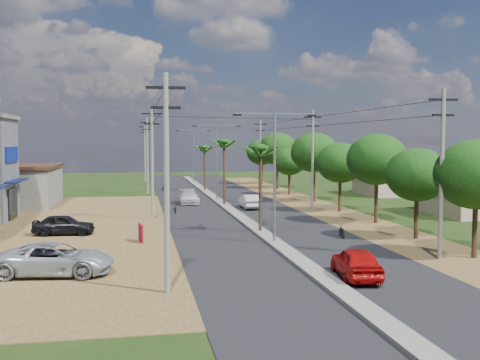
% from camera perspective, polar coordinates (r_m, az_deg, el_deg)
% --- Properties ---
extents(ground, '(160.00, 160.00, 0.00)m').
position_cam_1_polar(ground, '(34.45, 3.51, -6.49)').
color(ground, black).
rests_on(ground, ground).
extents(road, '(12.00, 110.00, 0.04)m').
position_cam_1_polar(road, '(48.96, -0.71, -3.33)').
color(road, black).
rests_on(road, ground).
extents(median, '(1.00, 90.00, 0.18)m').
position_cam_1_polar(median, '(51.89, -1.27, -2.84)').
color(median, '#605E56').
rests_on(median, ground).
extents(dirt_lot_west, '(18.00, 46.00, 0.04)m').
position_cam_1_polar(dirt_lot_west, '(41.91, -19.73, -4.81)').
color(dirt_lot_west, '#533D1C').
rests_on(dirt_lot_west, ground).
extents(dirt_shoulder_east, '(5.00, 90.00, 0.03)m').
position_cam_1_polar(dirt_shoulder_east, '(51.07, 8.74, -3.08)').
color(dirt_shoulder_east, '#533D1C').
rests_on(dirt_shoulder_east, ground).
extents(low_shed, '(10.40, 10.40, 3.95)m').
position_cam_1_polar(low_shed, '(58.47, -23.05, -0.54)').
color(low_shed, '#605E56').
rests_on(low_shed, ground).
extents(house_east_near, '(7.60, 7.50, 4.60)m').
position_cam_1_polar(house_east_near, '(51.44, 22.84, -0.63)').
color(house_east_near, gray).
rests_on(house_east_near, ground).
extents(house_east_far, '(7.60, 7.50, 4.60)m').
position_cam_1_polar(house_east_far, '(67.61, 15.18, 0.58)').
color(house_east_far, gray).
rests_on(house_east_far, ground).
extents(tree_east_a, '(4.40, 4.40, 6.37)m').
position_cam_1_polar(tree_east_a, '(32.20, 22.88, 0.52)').
color(tree_east_a, black).
rests_on(tree_east_a, ground).
extents(tree_east_b, '(4.00, 4.00, 5.83)m').
position_cam_1_polar(tree_east_b, '(37.28, 17.55, 0.50)').
color(tree_east_b, black).
rests_on(tree_east_b, ground).
extents(tree_east_c, '(4.60, 4.60, 6.83)m').
position_cam_1_polar(tree_east_c, '(43.71, 13.74, 2.05)').
color(tree_east_c, black).
rests_on(tree_east_c, ground).
extents(tree_east_d, '(4.20, 4.20, 6.13)m').
position_cam_1_polar(tree_east_d, '(50.09, 10.14, 1.73)').
color(tree_east_d, black).
rests_on(tree_east_d, ground).
extents(tree_east_e, '(4.80, 4.80, 7.14)m').
position_cam_1_polar(tree_east_e, '(57.69, 7.55, 2.80)').
color(tree_east_e, black).
rests_on(tree_east_e, ground).
extents(tree_east_f, '(3.80, 3.80, 5.52)m').
position_cam_1_polar(tree_east_f, '(65.27, 5.05, 1.89)').
color(tree_east_f, black).
rests_on(tree_east_f, ground).
extents(tree_east_g, '(5.00, 5.00, 7.38)m').
position_cam_1_polar(tree_east_g, '(73.12, 3.84, 3.19)').
color(tree_east_g, black).
rests_on(tree_east_g, ground).
extents(tree_east_h, '(4.40, 4.40, 6.52)m').
position_cam_1_polar(tree_east_h, '(80.84, 2.23, 2.84)').
color(tree_east_h, black).
rests_on(tree_east_h, ground).
extents(palm_median_near, '(2.00, 2.00, 6.15)m').
position_cam_1_polar(palm_median_near, '(37.77, 2.09, 2.89)').
color(palm_median_near, black).
rests_on(palm_median_near, ground).
extents(palm_median_mid, '(2.00, 2.00, 6.55)m').
position_cam_1_polar(palm_median_mid, '(53.50, -1.62, 3.61)').
color(palm_median_mid, black).
rests_on(palm_median_mid, ground).
extents(palm_median_far, '(2.00, 2.00, 5.85)m').
position_cam_1_polar(palm_median_far, '(69.36, -3.64, 3.16)').
color(palm_median_far, black).
rests_on(palm_median_far, ground).
extents(streetlight_near, '(5.10, 0.18, 8.00)m').
position_cam_1_polar(streetlight_near, '(33.90, 3.54, 1.49)').
color(streetlight_near, gray).
rests_on(streetlight_near, ground).
extents(streetlight_mid, '(5.10, 0.18, 8.00)m').
position_cam_1_polar(streetlight_mid, '(58.47, -2.37, 2.54)').
color(streetlight_mid, gray).
rests_on(streetlight_mid, ground).
extents(streetlight_far, '(5.10, 0.18, 8.00)m').
position_cam_1_polar(streetlight_far, '(83.29, -4.77, 2.97)').
color(streetlight_far, gray).
rests_on(streetlight_far, ground).
extents(utility_pole_w_a, '(1.60, 0.24, 9.00)m').
position_cam_1_polar(utility_pole_w_a, '(22.95, -7.48, 0.19)').
color(utility_pole_w_a, '#605E56').
rests_on(utility_pole_w_a, ground).
extents(utility_pole_w_b, '(1.60, 0.24, 9.00)m').
position_cam_1_polar(utility_pole_w_b, '(44.92, -8.91, 2.02)').
color(utility_pole_w_b, '#605E56').
rests_on(utility_pole_w_b, ground).
extents(utility_pole_w_c, '(1.60, 0.24, 9.00)m').
position_cam_1_polar(utility_pole_w_c, '(66.90, -9.40, 2.65)').
color(utility_pole_w_c, '#605E56').
rests_on(utility_pole_w_c, ground).
extents(utility_pole_w_d, '(1.60, 0.24, 9.00)m').
position_cam_1_polar(utility_pole_w_d, '(87.90, -9.64, 2.96)').
color(utility_pole_w_d, '#605E56').
rests_on(utility_pole_w_d, ground).
extents(utility_pole_e_a, '(1.60, 0.24, 9.00)m').
position_cam_1_polar(utility_pole_e_a, '(31.14, 19.81, 0.98)').
color(utility_pole_e_a, '#605E56').
rests_on(utility_pole_e_a, ground).
extents(utility_pole_e_b, '(1.60, 0.24, 9.00)m').
position_cam_1_polar(utility_pole_e_b, '(51.34, 7.38, 2.28)').
color(utility_pole_e_b, '#605E56').
rests_on(utility_pole_e_b, ground).
extents(utility_pole_e_c, '(1.60, 0.24, 9.00)m').
position_cam_1_polar(utility_pole_e_c, '(72.60, 2.07, 2.81)').
color(utility_pole_e_c, '#605E56').
rests_on(utility_pole_e_c, ground).
extents(car_red_near, '(2.20, 4.34, 1.42)m').
position_cam_1_polar(car_red_near, '(26.29, 11.71, -8.29)').
color(car_red_near, '#9D0908').
rests_on(car_red_near, ground).
extents(car_silver_mid, '(1.41, 3.97, 1.31)m').
position_cam_1_polar(car_silver_mid, '(51.69, 0.95, -2.24)').
color(car_silver_mid, '#A5A8AD').
rests_on(car_silver_mid, ground).
extents(car_white_far, '(1.86, 4.52, 1.31)m').
position_cam_1_polar(car_white_far, '(55.90, -5.24, -1.78)').
color(car_white_far, beige).
rests_on(car_white_far, ground).
extents(car_parked_silver, '(5.66, 3.18, 1.49)m').
position_cam_1_polar(car_parked_silver, '(27.66, -18.30, -7.72)').
color(car_parked_silver, '#A5A8AD').
rests_on(car_parked_silver, ground).
extents(car_parked_dark, '(4.10, 1.90, 1.36)m').
position_cam_1_polar(car_parked_dark, '(39.11, -17.47, -4.40)').
color(car_parked_dark, black).
rests_on(car_parked_dark, ground).
extents(moto_rider_east, '(0.82, 1.67, 0.84)m').
position_cam_1_polar(moto_rider_east, '(36.88, 10.30, -5.19)').
color(moto_rider_east, black).
rests_on(moto_rider_east, ground).
extents(moto_rider_west_a, '(0.57, 1.57, 0.82)m').
position_cam_1_polar(moto_rider_west_a, '(48.59, -6.60, -2.95)').
color(moto_rider_west_a, black).
rests_on(moto_rider_west_a, ground).
extents(moto_rider_west_b, '(0.82, 1.55, 0.89)m').
position_cam_1_polar(moto_rider_west_b, '(68.87, -7.72, -0.88)').
color(moto_rider_west_b, black).
rests_on(moto_rider_west_b, ground).
extents(roadside_sign, '(0.30, 1.38, 1.15)m').
position_cam_1_polar(roadside_sign, '(35.34, -10.04, -5.34)').
color(roadside_sign, maroon).
rests_on(roadside_sign, ground).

